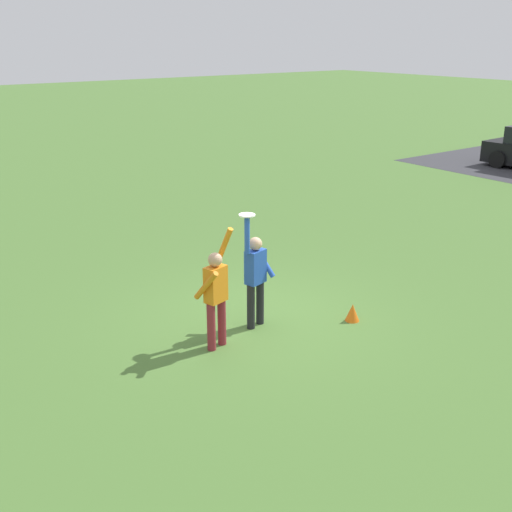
{
  "coord_description": "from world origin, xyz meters",
  "views": [
    {
      "loc": [
        8.53,
        -6.31,
        4.92
      ],
      "look_at": [
        0.39,
        -0.28,
        1.37
      ],
      "focal_mm": 44.71,
      "sensor_mm": 36.0,
      "label": 1
    }
  ],
  "objects": [
    {
      "name": "person_catcher",
      "position": [
        0.25,
        -0.19,
        0.98
      ],
      "size": [
        0.49,
        0.58,
        2.08
      ],
      "rotation": [
        0.0,
        0.0,
        -1.31
      ],
      "color": "black",
      "rests_on": "ground_plane"
    },
    {
      "name": "frisbee_disc",
      "position": [
        0.31,
        -0.41,
        2.09
      ],
      "size": [
        0.28,
        0.28,
        0.02
      ],
      "primitive_type": "cylinder",
      "color": "white",
      "rests_on": "person_catcher"
    },
    {
      "name": "ground_plane",
      "position": [
        0.0,
        0.0,
        0.0
      ],
      "size": [
        120.0,
        120.0,
        0.0
      ],
      "primitive_type": "plane",
      "color": "#4C7533"
    },
    {
      "name": "person_defender",
      "position": [
        0.52,
        -1.19,
        0.98
      ],
      "size": [
        0.54,
        0.62,
        2.04
      ],
      "rotation": [
        0.0,
        0.0,
        1.84
      ],
      "color": "maroon",
      "rests_on": "ground_plane"
    },
    {
      "name": "field_cone_orange",
      "position": [
        1.13,
        1.34,
        0.16
      ],
      "size": [
        0.26,
        0.26,
        0.32
      ],
      "primitive_type": "cone",
      "color": "orange",
      "rests_on": "ground_plane"
    }
  ]
}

